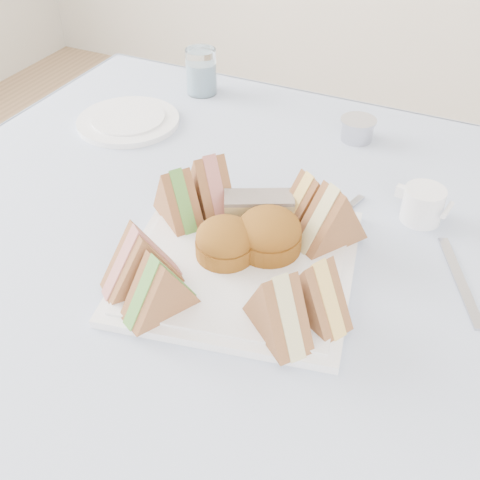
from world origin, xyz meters
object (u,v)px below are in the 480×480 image
at_px(water_glass, 201,72).
at_px(creamer_jug, 423,205).
at_px(table, 212,382).
at_px(serving_plate, 240,265).

bearing_deg(water_glass, creamer_jug, -26.00).
bearing_deg(table, serving_plate, -35.51).
relative_size(table, water_glass, 9.65).
bearing_deg(water_glass, serving_plate, -56.45).
distance_m(water_glass, creamer_jug, 0.57).
distance_m(table, water_glass, 0.63).
xyz_separation_m(serving_plate, water_glass, (-0.31, 0.47, 0.04)).
height_order(serving_plate, water_glass, water_glass).
height_order(serving_plate, creamer_jug, creamer_jug).
xyz_separation_m(serving_plate, creamer_jug, (0.20, 0.22, 0.02)).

